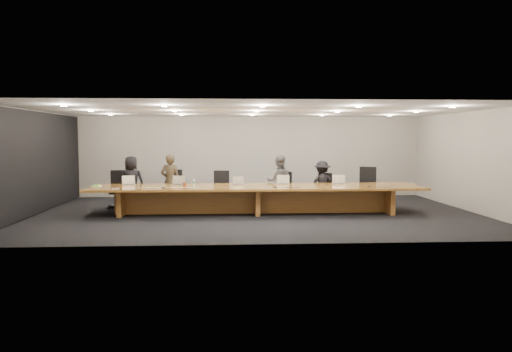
{
  "coord_description": "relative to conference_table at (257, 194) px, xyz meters",
  "views": [
    {
      "loc": [
        -0.81,
        -13.52,
        2.07
      ],
      "look_at": [
        0.0,
        0.3,
        1.0
      ],
      "focal_mm": 35.0,
      "sensor_mm": 36.0,
      "label": 1
    }
  ],
  "objects": [
    {
      "name": "ground",
      "position": [
        0.0,
        0.0,
        -0.52
      ],
      "size": [
        12.0,
        12.0,
        0.0
      ],
      "primitive_type": "plane",
      "color": "black",
      "rests_on": "ground"
    },
    {
      "name": "back_wall",
      "position": [
        0.0,
        4.0,
        0.88
      ],
      "size": [
        12.0,
        0.02,
        2.8
      ],
      "primitive_type": "cube",
      "color": "beige",
      "rests_on": "ground"
    },
    {
      "name": "left_wall_panel",
      "position": [
        -5.94,
        0.0,
        0.85
      ],
      "size": [
        0.08,
        7.84,
        2.74
      ],
      "primitive_type": "cube",
      "color": "black",
      "rests_on": "ground"
    },
    {
      "name": "conference_table",
      "position": [
        0.0,
        0.0,
        0.0
      ],
      "size": [
        9.0,
        1.8,
        0.75
      ],
      "color": "brown",
      "rests_on": "ground"
    },
    {
      "name": "chair_far_left",
      "position": [
        -4.0,
        1.23,
        0.04
      ],
      "size": [
        0.63,
        0.63,
        1.13
      ],
      "primitive_type": null,
      "rotation": [
        0.0,
        0.0,
        0.1
      ],
      "color": "black",
      "rests_on": "ground"
    },
    {
      "name": "chair_left",
      "position": [
        -2.36,
        1.15,
        0.05
      ],
      "size": [
        0.64,
        0.64,
        1.15
      ],
      "primitive_type": null,
      "rotation": [
        0.0,
        0.0,
        0.1
      ],
      "color": "black",
      "rests_on": "ground"
    },
    {
      "name": "chair_mid_left",
      "position": [
        -0.99,
        1.22,
        0.03
      ],
      "size": [
        0.6,
        0.6,
        1.11
      ],
      "primitive_type": null,
      "rotation": [
        0.0,
        0.0,
        -0.07
      ],
      "color": "black",
      "rests_on": "ground"
    },
    {
      "name": "chair_mid_right",
      "position": [
        0.93,
        1.32,
        0.01
      ],
      "size": [
        0.57,
        0.57,
        1.06
      ],
      "primitive_type": null,
      "rotation": [
        0.0,
        0.0,
        -0.06
      ],
      "color": "black",
      "rests_on": "ground"
    },
    {
      "name": "chair_right",
      "position": [
        2.16,
        1.17,
        -0.01
      ],
      "size": [
        0.52,
        0.52,
        1.02
      ],
      "primitive_type": null,
      "rotation": [
        0.0,
        0.0,
        -0.01
      ],
      "color": "black",
      "rests_on": "ground"
    },
    {
      "name": "chair_far_right",
      "position": [
        3.42,
        1.23,
        0.08
      ],
      "size": [
        0.79,
        0.79,
        1.21
      ],
      "primitive_type": null,
      "rotation": [
        0.0,
        0.0,
        -0.35
      ],
      "color": "black",
      "rests_on": "ground"
    },
    {
      "name": "person_a",
      "position": [
        -3.61,
        1.2,
        0.25
      ],
      "size": [
        0.76,
        0.5,
        1.54
      ],
      "primitive_type": "imported",
      "rotation": [
        0.0,
        0.0,
        3.12
      ],
      "color": "black",
      "rests_on": "ground"
    },
    {
      "name": "person_b",
      "position": [
        -2.46,
        1.15,
        0.28
      ],
      "size": [
        0.63,
        0.47,
        1.6
      ],
      "primitive_type": "imported",
      "rotation": [
        0.0,
        0.0,
        2.99
      ],
      "color": "#332A1C",
      "rests_on": "ground"
    },
    {
      "name": "person_c",
      "position": [
        0.74,
        1.21,
        0.25
      ],
      "size": [
        0.86,
        0.73,
        1.54
      ],
      "primitive_type": "imported",
      "rotation": [
        0.0,
        0.0,
        2.93
      ],
      "color": "#555557",
      "rests_on": "ground"
    },
    {
      "name": "person_d",
      "position": [
        2.03,
        1.17,
        0.17
      ],
      "size": [
        0.94,
        0.61,
        1.38
      ],
      "primitive_type": "imported",
      "rotation": [
        0.0,
        0.0,
        3.25
      ],
      "color": "black",
      "rests_on": "ground"
    },
    {
      "name": "laptop_a",
      "position": [
        -3.52,
        0.41,
        0.37
      ],
      "size": [
        0.41,
        0.36,
        0.27
      ],
      "primitive_type": null,
      "rotation": [
        0.0,
        0.0,
        0.36
      ],
      "color": "#B5A88A",
      "rests_on": "conference_table"
    },
    {
      "name": "laptop_b",
      "position": [
        -2.19,
        0.29,
        0.37
      ],
      "size": [
        0.4,
        0.34,
        0.27
      ],
      "primitive_type": null,
      "rotation": [
        0.0,
        0.0,
        -0.28
      ],
      "color": "tan",
      "rests_on": "conference_table"
    },
    {
      "name": "laptop_c",
      "position": [
        -0.47,
        0.32,
        0.35
      ],
      "size": [
        0.36,
        0.3,
        0.25
      ],
      "primitive_type": null,
      "rotation": [
        0.0,
        0.0,
        0.24
      ],
      "color": "tan",
      "rests_on": "conference_table"
    },
    {
      "name": "laptop_d",
      "position": [
        0.77,
        0.35,
        0.37
      ],
      "size": [
        0.37,
        0.29,
        0.28
      ],
      "primitive_type": null,
      "rotation": [
        0.0,
        0.0,
        -0.1
      ],
      "color": "#C4B696",
      "rests_on": "conference_table"
    },
    {
      "name": "laptop_e",
      "position": [
        2.34,
        0.27,
        0.37
      ],
      "size": [
        0.39,
        0.31,
        0.28
      ],
      "primitive_type": null,
      "rotation": [
        0.0,
        0.0,
        -0.15
      ],
      "color": "#C5B097",
      "rests_on": "conference_table"
    },
    {
      "name": "water_bottle",
      "position": [
        -1.71,
        0.04,
        0.33
      ],
      "size": [
        0.07,
        0.07,
        0.19
      ],
      "primitive_type": "cylinder",
      "rotation": [
        0.0,
        0.0,
        0.14
      ],
      "color": "silver",
      "rests_on": "conference_table"
    },
    {
      "name": "amber_mug",
      "position": [
        -1.95,
        -0.06,
        0.28
      ],
      "size": [
        0.1,
        0.1,
        0.11
      ],
      "primitive_type": "cylinder",
      "rotation": [
        0.0,
        0.0,
        -0.25
      ],
      "color": "maroon",
      "rests_on": "conference_table"
    },
    {
      "name": "paper_cup_near",
      "position": [
        0.91,
        0.42,
        0.28
      ],
      "size": [
        0.11,
        0.11,
        0.1
      ],
      "primitive_type": "cone",
      "rotation": [
        0.0,
        0.0,
        -0.41
      ],
      "color": "silver",
      "rests_on": "conference_table"
    },
    {
      "name": "paper_cup_far",
      "position": [
        2.32,
        0.38,
        0.27
      ],
      "size": [
        0.08,
        0.08,
        0.09
      ],
      "primitive_type": "cone",
      "rotation": [
        0.0,
        0.0,
        -0.13
      ],
      "color": "silver",
      "rests_on": "conference_table"
    },
    {
      "name": "notepad",
      "position": [
        -4.35,
        0.2,
        0.24
      ],
      "size": [
        0.26,
        0.22,
        0.01
      ],
      "primitive_type": "cube",
      "rotation": [
        0.0,
        0.0,
        -0.14
      ],
      "color": "white",
      "rests_on": "conference_table"
    },
    {
      "name": "lime_gadget",
      "position": [
        -4.35,
        0.19,
        0.26
      ],
      "size": [
        0.2,
        0.15,
        0.03
      ],
      "primitive_type": "cube",
      "rotation": [
        0.0,
        0.0,
        -0.37
      ],
      "color": "#5ACF37",
      "rests_on": "notepad"
    },
    {
      "name": "av_box",
      "position": [
        -3.67,
        -0.64,
        0.24
      ],
      "size": [
        0.2,
        0.16,
        0.03
      ],
      "primitive_type": "cube",
      "rotation": [
        0.0,
        0.0,
        0.12
      ],
      "color": "#BBBBC0",
      "rests_on": "conference_table"
    },
    {
      "name": "mic_left",
      "position": [
        -2.46,
        -0.49,
        0.25
      ],
      "size": [
        0.15,
        0.15,
        0.03
      ],
      "primitive_type": "cone",
      "rotation": [
        0.0,
        0.0,
        -0.15
      ],
      "color": "black",
      "rests_on": "conference_table"
    },
    {
      "name": "mic_center",
      "position": [
        0.46,
        -0.44,
        0.24
      ],
      "size": [
        0.13,
        0.13,
        0.03
      ],
      "primitive_type": "cone",
      "rotation": [
        0.0,
        0.0,
        -0.06
      ],
      "color": "black",
      "rests_on": "conference_table"
    },
    {
      "name": "mic_right",
      "position": [
        2.98,
        -0.45,
        0.24
      ],
      "size": [
        0.11,
        0.11,
        0.03
      ],
      "primitive_type": "cone",
      "rotation": [
        0.0,
        0.0,
        0.02
      ],
      "color": "black",
      "rests_on": "conference_table"
    }
  ]
}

